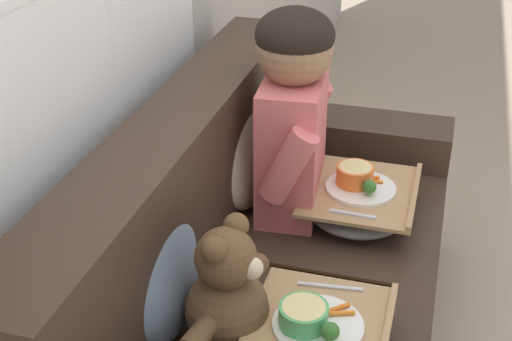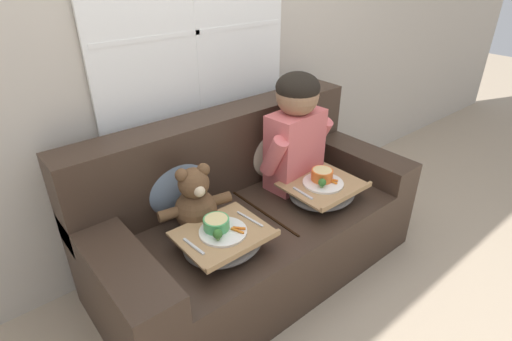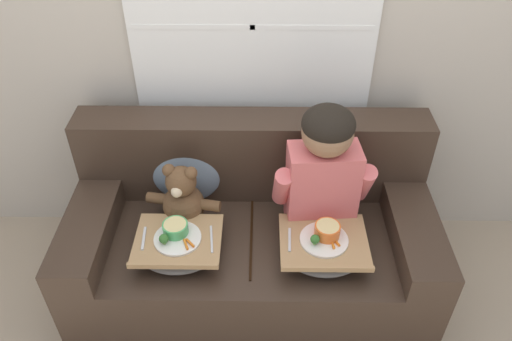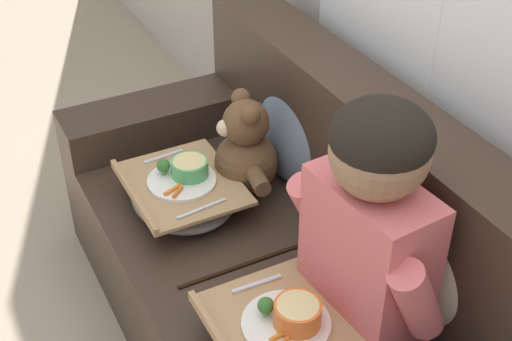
% 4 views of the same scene
% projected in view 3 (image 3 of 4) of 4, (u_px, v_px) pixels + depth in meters
% --- Properties ---
extents(ground_plane, '(14.00, 14.00, 0.00)m').
position_uv_depth(ground_plane, '(252.00, 284.00, 2.78)').
color(ground_plane, tan).
extents(wall_back_with_window, '(8.00, 0.08, 2.60)m').
position_uv_depth(wall_back_with_window, '(253.00, 21.00, 2.39)').
color(wall_back_with_window, '#BCB2A3').
rests_on(wall_back_with_window, ground_plane).
extents(couch, '(1.80, 0.86, 0.89)m').
position_uv_depth(couch, '(252.00, 235.00, 2.63)').
color(couch, '#38281E').
rests_on(couch, ground_plane).
extents(throw_pillow_behind_child, '(0.42, 0.20, 0.43)m').
position_uv_depth(throw_pillow_behind_child, '(318.00, 170.00, 2.57)').
color(throw_pillow_behind_child, '#C1B293').
rests_on(throw_pillow_behind_child, couch).
extents(throw_pillow_behind_teddy, '(0.38, 0.18, 0.40)m').
position_uv_depth(throw_pillow_behind_teddy, '(186.00, 169.00, 2.58)').
color(throw_pillow_behind_teddy, slate).
rests_on(throw_pillow_behind_teddy, couch).
extents(child_figure, '(0.49, 0.25, 0.68)m').
position_uv_depth(child_figure, '(324.00, 164.00, 2.33)').
color(child_figure, '#DB6666').
rests_on(child_figure, couch).
extents(teddy_bear, '(0.38, 0.27, 0.35)m').
position_uv_depth(teddy_bear, '(183.00, 199.00, 2.47)').
color(teddy_bear, brown).
rests_on(teddy_bear, couch).
extents(lap_tray_child, '(0.41, 0.36, 0.18)m').
position_uv_depth(lap_tray_child, '(323.00, 246.00, 2.35)').
color(lap_tray_child, slate).
rests_on(lap_tray_child, child_figure).
extents(lap_tray_teddy, '(0.41, 0.34, 0.17)m').
position_uv_depth(lap_tray_teddy, '(178.00, 245.00, 2.35)').
color(lap_tray_teddy, slate).
rests_on(lap_tray_teddy, teddy_bear).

